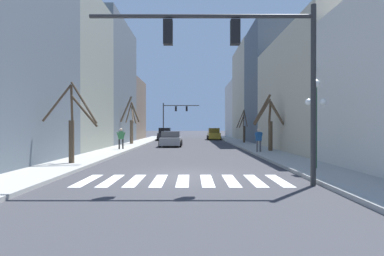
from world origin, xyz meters
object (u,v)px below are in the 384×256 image
(street_lamp_right_corner, at_px, (317,105))
(street_tree_right_far, at_px, (132,122))
(traffic_signal_far, at_px, (175,113))
(car_parked_right_far, at_px, (172,139))
(street_tree_left_far, at_px, (245,128))
(car_at_intersection, at_px, (166,134))
(street_tree_left_mid, at_px, (271,123))
(car_driving_toward_lane, at_px, (215,134))
(traffic_signal_near, at_px, (248,53))
(pedestrian_near_right_corner, at_px, (260,138))
(street_tree_right_mid, at_px, (74,127))
(pedestrian_on_right_sidewalk, at_px, (122,137))

(street_lamp_right_corner, height_order, street_tree_right_far, street_tree_right_far)
(traffic_signal_far, bearing_deg, street_tree_right_far, -101.06)
(car_parked_right_far, bearing_deg, street_tree_left_far, 118.51)
(street_tree_left_far, bearing_deg, car_at_intersection, 138.06)
(car_at_intersection, xyz_separation_m, street_tree_left_mid, (9.95, -20.36, 1.47))
(car_parked_right_far, distance_m, street_tree_left_mid, 10.89)
(street_lamp_right_corner, height_order, car_driving_toward_lane, street_lamp_right_corner)
(car_at_intersection, height_order, car_driving_toward_lane, car_at_intersection)
(traffic_signal_far, height_order, street_tree_left_mid, traffic_signal_far)
(traffic_signal_near, xyz_separation_m, pedestrian_near_right_corner, (3.05, 11.73, -3.38))
(street_tree_left_mid, bearing_deg, street_lamp_right_corner, -92.53)
(street_tree_right_far, bearing_deg, street_tree_left_far, 10.33)
(car_driving_toward_lane, bearing_deg, traffic_signal_near, 177.66)
(street_lamp_right_corner, xyz_separation_m, car_driving_toward_lane, (-2.29, 31.76, -2.17))
(street_tree_right_far, bearing_deg, street_tree_left_mid, -36.05)
(traffic_signal_near, height_order, street_tree_left_mid, traffic_signal_near)
(traffic_signal_far, relative_size, car_at_intersection, 1.45)
(traffic_signal_far, height_order, street_tree_right_mid, traffic_signal_far)
(street_tree_left_far, bearing_deg, car_parked_right_far, -151.49)
(pedestrian_near_right_corner, xyz_separation_m, street_tree_left_mid, (1.10, 1.20, 1.13))
(street_lamp_right_corner, distance_m, car_parked_right_far, 18.56)
(street_tree_left_far, bearing_deg, street_tree_left_mid, -89.80)
(street_tree_left_mid, bearing_deg, street_tree_left_far, 90.20)
(pedestrian_on_right_sidewalk, relative_size, street_tree_left_far, 0.45)
(street_lamp_right_corner, distance_m, street_tree_left_far, 21.17)
(street_lamp_right_corner, distance_m, car_at_intersection, 31.58)
(car_driving_toward_lane, xyz_separation_m, pedestrian_near_right_corner, (1.62, -23.28, 0.36))
(pedestrian_on_right_sidewalk, xyz_separation_m, street_tree_left_mid, (11.90, -1.64, 1.13))
(traffic_signal_near, relative_size, car_parked_right_far, 1.81)
(car_at_intersection, relative_size, street_tree_right_far, 0.82)
(street_lamp_right_corner, height_order, pedestrian_on_right_sidewalk, street_lamp_right_corner)
(car_at_intersection, relative_size, street_tree_left_mid, 0.97)
(pedestrian_near_right_corner, bearing_deg, traffic_signal_near, 48.74)
(car_at_intersection, bearing_deg, street_tree_right_far, 166.67)
(traffic_signal_far, distance_m, pedestrian_near_right_corner, 29.66)
(street_tree_left_far, bearing_deg, street_lamp_right_corner, -91.05)
(street_lamp_right_corner, bearing_deg, car_driving_toward_lane, 94.13)
(pedestrian_on_right_sidewalk, bearing_deg, street_lamp_right_corner, 114.27)
(traffic_signal_near, bearing_deg, car_at_intersection, 99.88)
(traffic_signal_far, relative_size, car_parked_right_far, 1.44)
(traffic_signal_near, height_order, pedestrian_near_right_corner, traffic_signal_near)
(car_driving_toward_lane, distance_m, street_tree_left_far, 11.00)
(street_lamp_right_corner, bearing_deg, street_tree_right_far, 122.86)
(traffic_signal_near, height_order, street_tree_left_far, traffic_signal_near)
(street_tree_right_far, distance_m, street_tree_right_mid, 16.97)
(traffic_signal_near, relative_size, street_tree_left_mid, 1.76)
(street_tree_left_far, bearing_deg, street_tree_right_mid, -122.15)
(car_at_intersection, height_order, street_tree_left_far, street_tree_left_far)
(traffic_signal_near, xyz_separation_m, car_driving_toward_lane, (1.43, 35.01, -3.73))
(pedestrian_near_right_corner, distance_m, street_tree_left_mid, 1.98)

